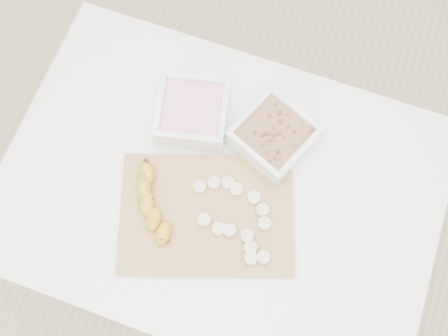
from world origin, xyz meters
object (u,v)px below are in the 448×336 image
(bowl_yogurt, at_px, (193,113))
(bowl_granola, at_px, (274,136))
(cutting_board, at_px, (207,214))
(banana, at_px, (153,205))
(table, at_px, (220,198))

(bowl_yogurt, height_order, bowl_granola, same)
(cutting_board, distance_m, banana, 0.12)
(bowl_yogurt, relative_size, cutting_board, 0.49)
(bowl_granola, bearing_deg, bowl_yogurt, -177.97)
(table, height_order, banana, banana)
(cutting_board, relative_size, banana, 2.07)
(bowl_yogurt, bearing_deg, bowl_granola, 2.03)
(banana, bearing_deg, bowl_granola, 25.06)
(cutting_board, bearing_deg, table, 85.59)
(cutting_board, bearing_deg, bowl_granola, 68.62)
(bowl_granola, relative_size, cutting_board, 0.54)
(table, distance_m, bowl_granola, 0.21)
(bowl_granola, relative_size, banana, 1.11)
(bowl_yogurt, distance_m, banana, 0.23)
(table, height_order, bowl_yogurt, bowl_yogurt)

